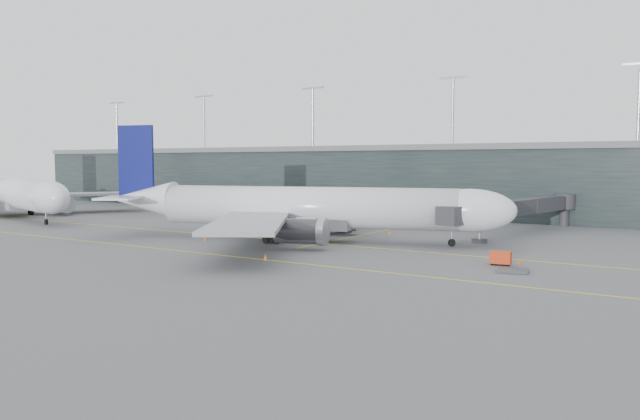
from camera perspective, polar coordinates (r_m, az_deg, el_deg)
The scene contains 18 objects.
ground at distance 94.73m, azimuth -1.22°, elevation -2.61°, with size 320.00×320.00×0.00m, color #515055.
taxiline_a at distance 91.45m, azimuth -2.60°, elevation -2.86°, with size 160.00×0.25×0.02m, color gold.
taxiline_b at distance 78.98m, azimuth -9.28°, elevation -4.06°, with size 160.00×0.25×0.02m, color gold.
taxiline_lead_main at distance 109.61m, azimuth 6.76°, elevation -1.67°, with size 0.25×60.00×0.02m, color gold.
taxiline_lead_adj at distance 161.00m, azimuth -19.87°, elevation 0.03°, with size 0.25×60.00×0.02m, color gold.
terminal at distance 145.98m, azimuth 11.46°, elevation 2.77°, with size 240.00×36.00×29.00m.
main_aircraft at distance 91.28m, azimuth -1.46°, elevation 0.20°, with size 60.92×56.01×17.36m.
jet_bridge at distance 103.92m, azimuth 17.27°, elevation 0.22°, with size 9.30×43.48×5.80m.
second_aircraft at distance 146.30m, azimuth -26.37°, elevation 1.39°, with size 62.51×57.49×17.87m.
gse_cart at distance 73.07m, azimuth 16.19°, elevation -4.19°, with size 2.44×1.72×1.55m.
baggage_dolly at distance 68.93m, azimuth 17.18°, elevation -5.29°, with size 3.17×2.54×0.32m, color #353439.
uld_a at distance 106.94m, azimuth -0.92°, elevation -1.30°, with size 2.36×2.13×1.77m.
uld_b at distance 105.67m, azimuth 0.27°, elevation -1.41°, with size 2.14×1.91×1.63m.
uld_c at distance 102.49m, azimuth 2.20°, elevation -1.50°, with size 2.34×1.98×1.94m.
cone_nose at distance 74.22m, azimuth 17.79°, elevation -4.48°, with size 0.46×0.46×0.74m, color #CC530B.
cone_wing_stbd at distance 74.01m, azimuth -5.00°, elevation -4.31°, with size 0.47×0.47×0.76m, color orange.
cone_wing_port at distance 100.59m, azimuth 6.41°, elevation -2.01°, with size 0.46×0.46×0.73m, color orange.
cone_tail at distance 93.21m, azimuth -10.46°, elevation -2.56°, with size 0.47×0.47×0.75m, color orange.
Camera 1 is at (51.93, -78.38, 11.58)m, focal length 35.00 mm.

